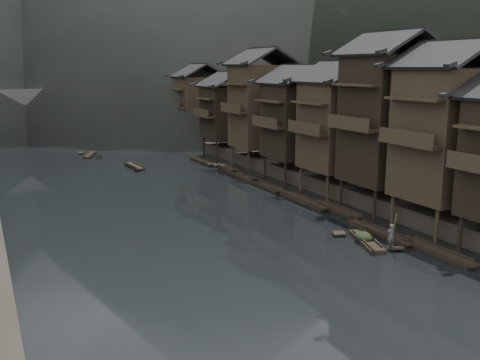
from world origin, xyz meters
TOP-DOWN VIEW (x-y plane):
  - water at (0.00, 0.00)m, footprint 300.00×300.00m
  - right_bank at (35.00, 40.00)m, footprint 40.00×200.00m
  - stilt_houses at (17.28, 18.57)m, footprint 9.00×67.60m
  - moored_sampans at (11.79, 15.00)m, footprint 2.73×47.96m
  - midriver_boats at (0.58, 56.12)m, footprint 5.58×44.40m
  - stone_bridge at (-0.00, 72.00)m, footprint 40.00×6.00m
  - hero_sampan at (9.34, -1.38)m, footprint 2.79×5.52m
  - cargo_heap at (9.25, -1.14)m, footprint 1.22×1.60m
  - boatman at (9.99, -3.20)m, footprint 0.67×0.48m
  - bamboo_pole at (10.19, -3.20)m, footprint 1.23×1.77m

SIDE VIEW (x-z plane):
  - water at x=0.00m, z-range 0.00..0.00m
  - hero_sampan at x=9.34m, z-range -0.02..0.42m
  - midriver_boats at x=0.58m, z-range -0.02..0.43m
  - moored_sampans at x=11.79m, z-range -0.03..0.44m
  - cargo_heap at x=9.25m, z-range 0.44..1.17m
  - right_bank at x=35.00m, z-range 0.00..1.80m
  - boatman at x=9.99m, z-range 0.44..2.15m
  - bamboo_pole at x=10.19m, z-range 2.15..5.38m
  - stone_bridge at x=0.00m, z-range 0.61..9.61m
  - stilt_houses at x=17.28m, z-range 0.77..17.03m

